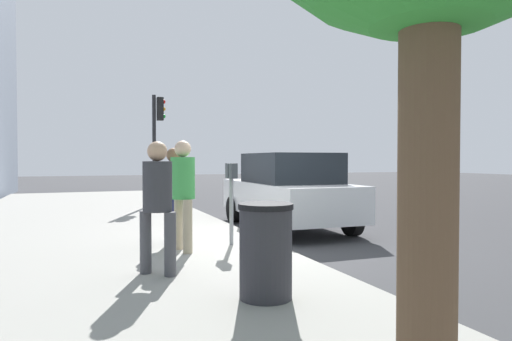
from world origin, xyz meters
name	(u,v)px	position (x,y,z in m)	size (l,w,h in m)	color
ground_plane	(263,246)	(0.00, 0.00, 0.00)	(80.00, 80.00, 0.00)	#38383A
sidewalk_slab	(93,255)	(0.00, 3.00, 0.07)	(28.00, 6.00, 0.15)	gray
parking_meter	(231,186)	(-0.37, 0.74, 1.17)	(0.36, 0.12, 1.41)	gray
pedestrian_at_meter	(183,186)	(-0.62, 1.64, 1.20)	(0.53, 0.39, 1.78)	tan
pedestrian_bystander	(158,197)	(-1.97, 2.26, 1.15)	(0.40, 0.42, 1.71)	#47474C
parking_officer	(174,188)	(0.13, 1.65, 1.12)	(0.50, 0.37, 1.68)	#191E4C
parked_sedan_near	(288,191)	(1.76, -1.35, 0.89)	(4.43, 2.03, 1.77)	silver
traffic_signal	(157,131)	(7.28, 0.82, 2.58)	(0.24, 0.44, 3.60)	black
trash_bin	(266,251)	(-3.37, 1.34, 0.66)	(0.59, 0.59, 1.01)	#2D2D33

